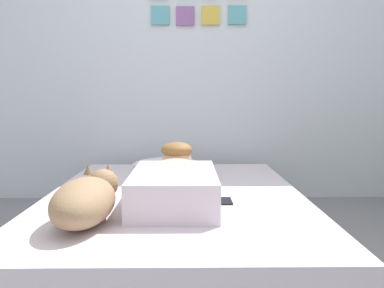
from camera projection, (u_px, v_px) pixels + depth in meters
back_wall at (198, 53)px, 3.26m from camera, size 3.82×0.12×2.50m
bed at (175, 221)px, 2.21m from camera, size 1.49×2.00×0.33m
pillow at (167, 165)px, 2.80m from camera, size 0.52×0.32×0.11m
person_lying at (175, 180)px, 2.06m from camera, size 0.43×0.92×0.27m
dog at (87, 199)px, 1.68m from camera, size 0.26×0.57×0.21m
coffee_cup at (200, 170)px, 2.69m from camera, size 0.12×0.09×0.07m
cell_phone at (225, 201)px, 2.02m from camera, size 0.07×0.14×0.01m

